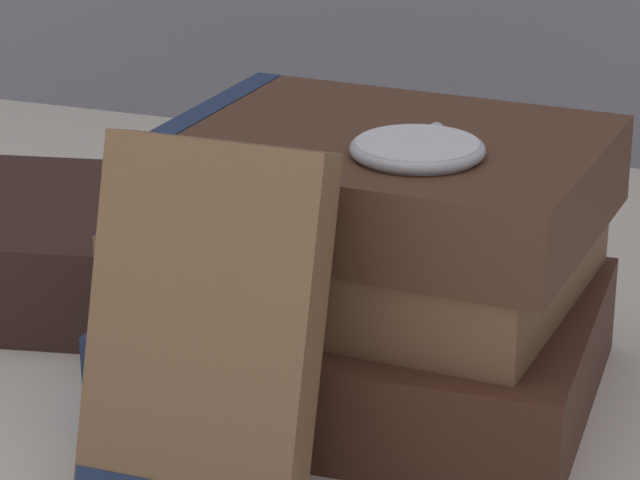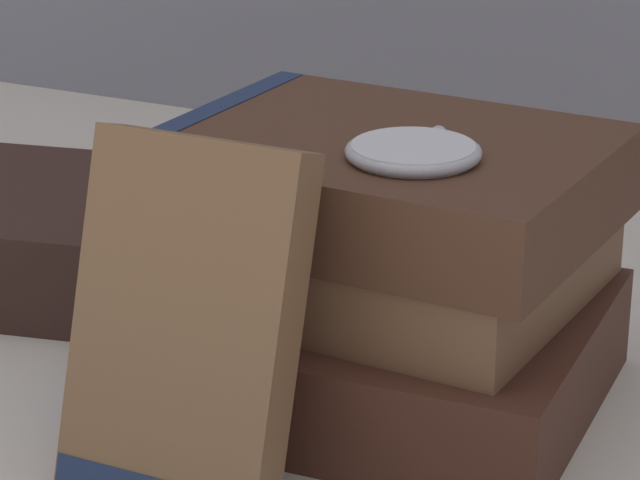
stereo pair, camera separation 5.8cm
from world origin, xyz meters
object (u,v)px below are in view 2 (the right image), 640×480
at_px(book_flat_top, 374,177).
at_px(book_leaning_front, 185,336).
at_px(book_flat_bottom, 356,344).
at_px(book_flat_middle, 356,248).
at_px(reading_glasses, 359,229).
at_px(pocket_watch, 414,152).

xyz_separation_m(book_flat_top, book_leaning_front, (-0.03, -0.11, -0.03)).
xyz_separation_m(book_flat_bottom, book_flat_middle, (-0.01, 0.01, 0.04)).
bearing_deg(reading_glasses, book_flat_bottom, -86.77).
xyz_separation_m(book_flat_top, reading_glasses, (-0.08, 0.17, -0.10)).
xyz_separation_m(book_flat_bottom, reading_glasses, (-0.08, 0.18, -0.02)).
bearing_deg(book_flat_middle, pocket_watch, -33.90).
bearing_deg(pocket_watch, book_leaning_front, -121.96).
height_order(book_leaning_front, reading_glasses, book_leaning_front).
height_order(book_flat_top, reading_glasses, book_flat_top).
bearing_deg(book_flat_top, book_flat_middle, 155.17).
distance_m(book_flat_bottom, book_leaning_front, 0.11).
xyz_separation_m(book_flat_middle, reading_glasses, (-0.07, 0.17, -0.06)).
bearing_deg(book_leaning_front, book_flat_middle, 81.80).
relative_size(book_flat_bottom, book_leaning_front, 1.45).
height_order(book_flat_bottom, book_flat_top, book_flat_top).
xyz_separation_m(book_flat_bottom, book_leaning_front, (-0.02, -0.10, 0.04)).
bearing_deg(book_leaning_front, reading_glasses, 101.29).
xyz_separation_m(pocket_watch, reading_glasses, (-0.11, 0.20, -0.12)).
relative_size(book_flat_middle, book_flat_top, 1.02).
distance_m(book_flat_middle, reading_glasses, 0.19).
xyz_separation_m(book_flat_bottom, pocket_watch, (0.03, -0.02, 0.10)).
bearing_deg(book_flat_bottom, book_flat_middle, 113.38).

